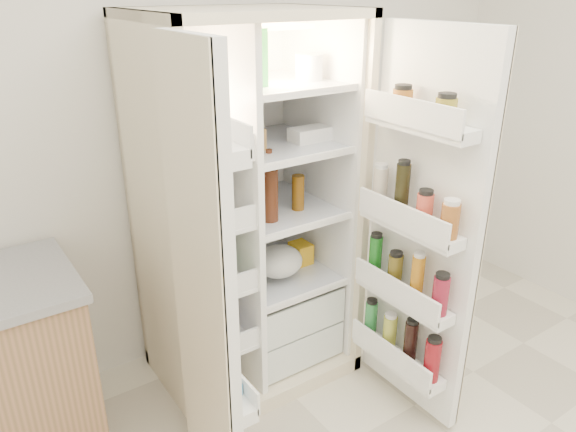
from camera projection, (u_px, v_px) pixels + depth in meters
wall_back at (212, 101)px, 2.73m from camera, size 4.00×0.02×2.70m
refrigerator at (246, 235)px, 2.69m from camera, size 0.93×0.70×1.80m
freezer_door at (205, 292)px, 1.91m from camera, size 0.15×0.40×1.72m
fridge_door at (419, 238)px, 2.35m from camera, size 0.17×0.58×1.72m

